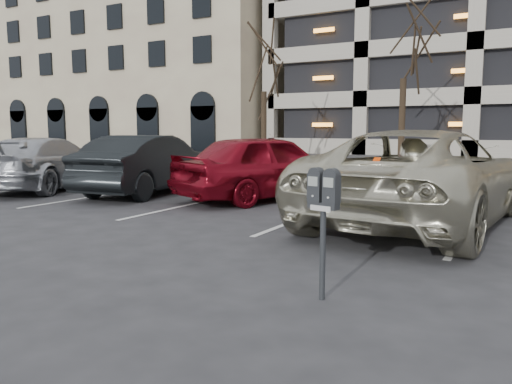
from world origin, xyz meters
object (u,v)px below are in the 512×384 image
parking_meter (323,201)px  car_red (267,166)px  car_dark (150,164)px  tree_a (264,49)px  suv_silver (422,177)px  tree_b (405,24)px  car_silver (46,163)px

parking_meter → car_red: (-3.73, 5.87, -0.19)m
car_dark → parking_meter: bearing=134.2°
car_red → car_dark: bearing=32.5°
tree_a → suv_silver: tree_a is taller
tree_b → car_silver: tree_b is taller
tree_a → parking_meter: size_ratio=6.26×
tree_a → tree_b: bearing=0.0°
tree_b → suv_silver: bearing=-75.4°
suv_silver → car_red: (-3.76, 1.36, -0.04)m
suv_silver → car_red: 4.00m
tree_a → suv_silver: 18.12m
tree_b → car_red: tree_b is taller
parking_meter → car_silver: bearing=165.2°
tree_b → tree_a: bearing=180.0°
suv_silver → car_red: size_ratio=1.35×
tree_a → car_red: bearing=-61.4°
suv_silver → car_red: suv_silver is taller
car_red → car_dark: 3.14m
car_dark → tree_b: bearing=-111.8°
suv_silver → car_dark: bearing=-1.4°
parking_meter → tree_b: bearing=111.4°
car_silver → tree_b: bearing=-135.8°
tree_a → suv_silver: (10.60, -13.88, -4.84)m
parking_meter → car_silver: car_silver is taller
tree_a → tree_b: tree_b is taller
tree_b → car_silver: (-6.33, -13.73, -5.46)m
car_dark → tree_a: bearing=-81.8°
car_red → parking_meter: bearing=145.4°
car_dark → car_silver: car_dark is taller
parking_meter → car_silver: (-9.89, 4.66, -0.25)m
tree_b → parking_meter: size_ratio=6.82×
car_silver → parking_meter: bearing=133.7°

